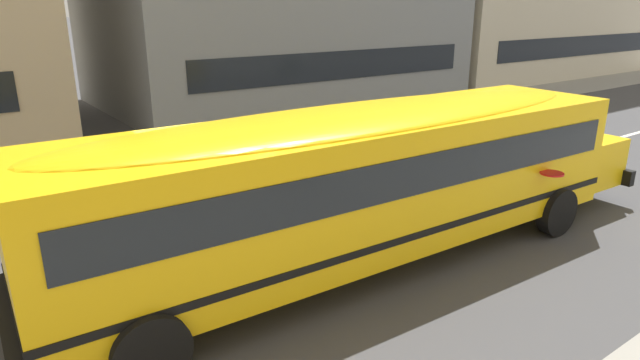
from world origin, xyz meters
TOP-DOWN VIEW (x-y plane):
  - ground_plane at (0.00, 0.00)m, footprint 400.00×400.00m
  - sidewalk_far at (0.00, 7.18)m, footprint 120.00×3.00m
  - lane_centreline at (0.00, 0.00)m, footprint 110.00×0.16m
  - school_bus at (2.13, -1.87)m, footprint 11.93×3.09m

SIDE VIEW (x-z plane):
  - ground_plane at x=0.00m, z-range 0.00..0.00m
  - lane_centreline at x=0.00m, z-range 0.00..0.01m
  - sidewalk_far at x=0.00m, z-range 0.00..0.01m
  - school_bus at x=2.13m, z-range 0.25..2.90m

